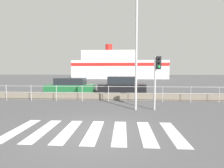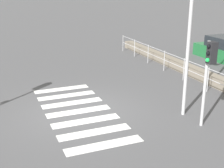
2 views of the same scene
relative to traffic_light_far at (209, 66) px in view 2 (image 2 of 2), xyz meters
name	(u,v)px [view 2 (image 2 of 2)]	position (x,y,z in m)	size (l,w,h in m)	color
ground_plane	(79,112)	(-2.76, -3.45, -2.09)	(160.00, 160.00, 0.00)	#4C4C4F
crosswalk	(79,111)	(-2.78, -3.45, -2.09)	(5.85, 2.40, 0.01)	silver
seawall	(223,84)	(-2.76, 3.22, -1.86)	(20.00, 0.55, 0.47)	slate
harbor_fence	(208,76)	(-2.76, 2.34, -1.38)	(18.04, 0.04, 1.09)	#B2B2B5
traffic_light_far	(209,66)	(0.00, 0.00, 0.00)	(0.34, 0.32, 2.85)	#B2B2B5
streetlamp	(186,5)	(-1.10, -0.22, 1.76)	(0.32, 1.10, 6.25)	#B2B2B5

